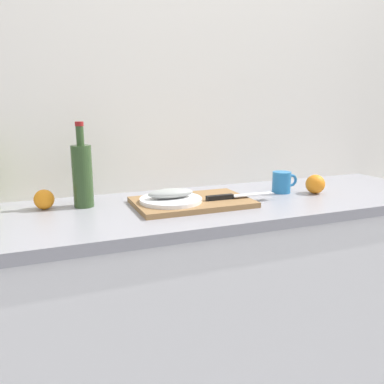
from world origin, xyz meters
name	(u,v)px	position (x,y,z in m)	size (l,w,h in m)	color
back_wall	(194,111)	(0.00, 0.33, 1.25)	(3.20, 0.05, 2.50)	white
kitchen_counter	(223,303)	(0.00, 0.00, 0.45)	(2.00, 0.60, 0.90)	white
cutting_board	(192,202)	(-0.14, -0.01, 0.91)	(0.44, 0.28, 0.02)	olive
white_plate	(171,200)	(-0.23, -0.01, 0.93)	(0.23, 0.23, 0.01)	white
fish_fillet	(171,193)	(-0.23, -0.01, 0.95)	(0.18, 0.08, 0.04)	#999E99
chef_knife	(232,196)	(0.01, -0.05, 0.93)	(0.29, 0.04, 0.02)	silver
wine_bottle	(82,174)	(-0.54, 0.12, 1.02)	(0.07, 0.07, 0.32)	#2D4723
coffee_mug_0	(282,182)	(0.30, 0.04, 0.95)	(0.12, 0.08, 0.09)	#2672B2
orange_0	(44,199)	(-0.68, 0.13, 0.94)	(0.07, 0.07, 0.07)	orange
orange_1	(315,184)	(0.43, -0.02, 0.94)	(0.08, 0.08, 0.08)	orange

